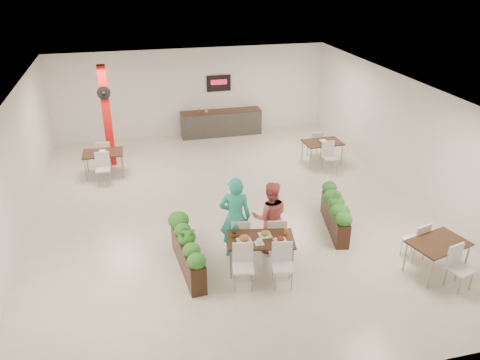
# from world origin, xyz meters

# --- Properties ---
(ground) EXTENTS (12.00, 12.00, 0.00)m
(ground) POSITION_xyz_m (0.00, 0.00, 0.00)
(ground) COLOR beige
(ground) RESTS_ON ground
(room_shell) EXTENTS (10.10, 12.10, 3.22)m
(room_shell) POSITION_xyz_m (0.00, 0.00, 2.01)
(room_shell) COLOR white
(room_shell) RESTS_ON ground
(red_column) EXTENTS (0.40, 0.41, 3.20)m
(red_column) POSITION_xyz_m (-3.00, 3.79, 1.64)
(red_column) COLOR red
(red_column) RESTS_ON ground
(service_counter) EXTENTS (3.00, 0.64, 2.20)m
(service_counter) POSITION_xyz_m (1.00, 5.65, 0.49)
(service_counter) COLOR #2E2B29
(service_counter) RESTS_ON ground
(main_table) EXTENTS (1.53, 1.83, 0.92)m
(main_table) POSITION_xyz_m (0.08, -2.80, 0.64)
(main_table) COLOR black
(main_table) RESTS_ON ground
(diner_man) EXTENTS (0.77, 0.59, 1.91)m
(diner_man) POSITION_xyz_m (-0.31, -2.15, 0.96)
(diner_man) COLOR #28AE9D
(diner_man) RESTS_ON ground
(diner_woman) EXTENTS (0.94, 0.80, 1.71)m
(diner_woman) POSITION_xyz_m (0.49, -2.15, 0.85)
(diner_woman) COLOR #DC6264
(diner_woman) RESTS_ON ground
(planter_left) EXTENTS (0.55, 2.04, 1.07)m
(planter_left) POSITION_xyz_m (-1.42, -2.46, 0.52)
(planter_left) COLOR black
(planter_left) RESTS_ON ground
(planter_right) EXTENTS (0.71, 1.92, 1.02)m
(planter_right) POSITION_xyz_m (2.31, -1.68, 0.50)
(planter_right) COLOR black
(planter_right) RESTS_ON ground
(side_table_a) EXTENTS (1.20, 1.63, 0.92)m
(side_table_a) POSITION_xyz_m (-3.22, 2.97, 0.63)
(side_table_a) COLOR black
(side_table_a) RESTS_ON ground
(side_table_b) EXTENTS (1.22, 1.63, 0.92)m
(side_table_b) POSITION_xyz_m (3.61, 2.21, 0.63)
(side_table_b) COLOR black
(side_table_b) RESTS_ON ground
(side_table_c) EXTENTS (1.35, 1.67, 0.92)m
(side_table_c) POSITION_xyz_m (3.64, -3.82, 0.62)
(side_table_c) COLOR black
(side_table_c) RESTS_ON ground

